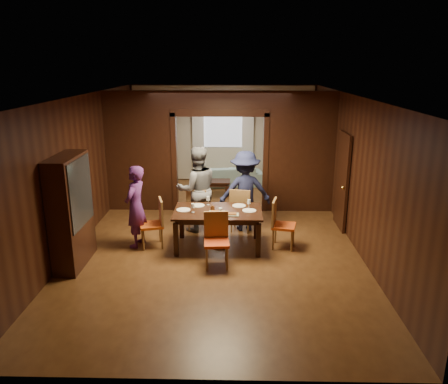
{
  "coord_description": "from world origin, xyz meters",
  "views": [
    {
      "loc": [
        0.35,
        -8.71,
        3.52
      ],
      "look_at": [
        0.15,
        -0.4,
        1.05
      ],
      "focal_mm": 35.0,
      "sensor_mm": 36.0,
      "label": 1
    }
  ],
  "objects_px": {
    "coffee_table": "(216,188)",
    "chair_far_l": "(199,209)",
    "person_navy": "(245,191)",
    "chair_left": "(151,223)",
    "hutch": "(71,211)",
    "sofa": "(228,176)",
    "person_grey": "(197,189)",
    "chair_far_r": "(241,209)",
    "chair_right": "(284,224)",
    "person_purple": "(136,207)",
    "dining_table": "(218,229)",
    "chair_near": "(217,241)"
  },
  "relations": [
    {
      "from": "person_purple",
      "to": "chair_near",
      "type": "height_order",
      "value": "person_purple"
    },
    {
      "from": "chair_far_r",
      "to": "chair_near",
      "type": "height_order",
      "value": "same"
    },
    {
      "from": "hutch",
      "to": "dining_table",
      "type": "bearing_deg",
      "value": 17.46
    },
    {
      "from": "dining_table",
      "to": "chair_far_l",
      "type": "bearing_deg",
      "value": 115.63
    },
    {
      "from": "person_grey",
      "to": "sofa",
      "type": "distance_m",
      "value": 3.74
    },
    {
      "from": "person_purple",
      "to": "chair_far_l",
      "type": "bearing_deg",
      "value": 141.62
    },
    {
      "from": "person_navy",
      "to": "chair_far_r",
      "type": "xyz_separation_m",
      "value": [
        -0.07,
        -0.07,
        -0.39
      ]
    },
    {
      "from": "person_grey",
      "to": "hutch",
      "type": "height_order",
      "value": "hutch"
    },
    {
      "from": "person_purple",
      "to": "chair_right",
      "type": "relative_size",
      "value": 1.68
    },
    {
      "from": "dining_table",
      "to": "chair_right",
      "type": "height_order",
      "value": "chair_right"
    },
    {
      "from": "chair_near",
      "to": "hutch",
      "type": "bearing_deg",
      "value": 174.38
    },
    {
      "from": "chair_near",
      "to": "hutch",
      "type": "xyz_separation_m",
      "value": [
        -2.58,
        0.05,
        0.52
      ]
    },
    {
      "from": "person_grey",
      "to": "chair_right",
      "type": "distance_m",
      "value": 2.03
    },
    {
      "from": "coffee_table",
      "to": "sofa",
      "type": "bearing_deg",
      "value": 70.77
    },
    {
      "from": "chair_left",
      "to": "chair_far_r",
      "type": "xyz_separation_m",
      "value": [
        1.78,
        0.92,
        0.0
      ]
    },
    {
      "from": "person_navy",
      "to": "person_grey",
      "type": "bearing_deg",
      "value": -4.08
    },
    {
      "from": "chair_left",
      "to": "sofa",
      "type": "bearing_deg",
      "value": 146.77
    },
    {
      "from": "chair_far_l",
      "to": "hutch",
      "type": "bearing_deg",
      "value": 51.6
    },
    {
      "from": "coffee_table",
      "to": "chair_far_l",
      "type": "distance_m",
      "value": 2.68
    },
    {
      "from": "hutch",
      "to": "sofa",
      "type": "bearing_deg",
      "value": 63.2
    },
    {
      "from": "coffee_table",
      "to": "person_navy",
      "type": "bearing_deg",
      "value": -73.89
    },
    {
      "from": "chair_near",
      "to": "hutch",
      "type": "distance_m",
      "value": 2.63
    },
    {
      "from": "coffee_table",
      "to": "chair_near",
      "type": "bearing_deg",
      "value": -87.28
    },
    {
      "from": "dining_table",
      "to": "chair_right",
      "type": "relative_size",
      "value": 1.76
    },
    {
      "from": "chair_far_l",
      "to": "person_grey",
      "type": "bearing_deg",
      "value": 31.27
    },
    {
      "from": "person_purple",
      "to": "dining_table",
      "type": "height_order",
      "value": "person_purple"
    },
    {
      "from": "person_grey",
      "to": "chair_near",
      "type": "relative_size",
      "value": 1.91
    },
    {
      "from": "chair_far_r",
      "to": "hutch",
      "type": "relative_size",
      "value": 0.48
    },
    {
      "from": "person_grey",
      "to": "hutch",
      "type": "xyz_separation_m",
      "value": [
        -2.09,
        -1.71,
        0.07
      ]
    },
    {
      "from": "chair_left",
      "to": "person_navy",
      "type": "bearing_deg",
      "value": 102.41
    },
    {
      "from": "coffee_table",
      "to": "chair_left",
      "type": "bearing_deg",
      "value": -107.21
    },
    {
      "from": "person_navy",
      "to": "chair_right",
      "type": "relative_size",
      "value": 1.8
    },
    {
      "from": "dining_table",
      "to": "chair_near",
      "type": "relative_size",
      "value": 1.76
    },
    {
      "from": "chair_near",
      "to": "chair_right",
      "type": "bearing_deg",
      "value": 29.37
    },
    {
      "from": "chair_right",
      "to": "chair_near",
      "type": "bearing_deg",
      "value": 136.5
    },
    {
      "from": "person_navy",
      "to": "coffee_table",
      "type": "xyz_separation_m",
      "value": [
        -0.75,
        2.6,
        -0.67
      ]
    },
    {
      "from": "sofa",
      "to": "person_grey",
      "type": "bearing_deg",
      "value": 72.07
    },
    {
      "from": "sofa",
      "to": "chair_near",
      "type": "distance_m",
      "value": 5.41
    },
    {
      "from": "coffee_table",
      "to": "chair_near",
      "type": "xyz_separation_m",
      "value": [
        0.21,
        -4.43,
        0.28
      ]
    },
    {
      "from": "person_navy",
      "to": "chair_left",
      "type": "height_order",
      "value": "person_navy"
    },
    {
      "from": "chair_right",
      "to": "person_purple",
      "type": "bearing_deg",
      "value": 102.1
    },
    {
      "from": "person_navy",
      "to": "chair_far_r",
      "type": "distance_m",
      "value": 0.4
    },
    {
      "from": "person_purple",
      "to": "chair_right",
      "type": "distance_m",
      "value": 2.92
    },
    {
      "from": "hutch",
      "to": "person_grey",
      "type": "bearing_deg",
      "value": 39.31
    },
    {
      "from": "chair_far_r",
      "to": "hutch",
      "type": "xyz_separation_m",
      "value": [
        -3.04,
        -1.72,
        0.52
      ]
    },
    {
      "from": "chair_left",
      "to": "chair_far_r",
      "type": "relative_size",
      "value": 1.0
    },
    {
      "from": "chair_far_l",
      "to": "hutch",
      "type": "xyz_separation_m",
      "value": [
        -2.13,
        -1.73,
        0.52
      ]
    },
    {
      "from": "person_purple",
      "to": "dining_table",
      "type": "xyz_separation_m",
      "value": [
        1.61,
        -0.03,
        -0.44
      ]
    },
    {
      "from": "person_purple",
      "to": "person_grey",
      "type": "bearing_deg",
      "value": 142.09
    },
    {
      "from": "person_purple",
      "to": "person_grey",
      "type": "relative_size",
      "value": 0.88
    }
  ]
}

